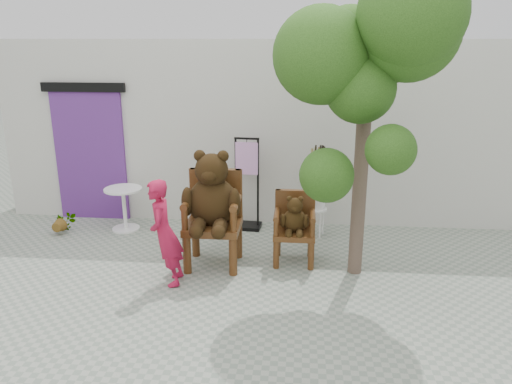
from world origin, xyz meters
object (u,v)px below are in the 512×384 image
chair_big (213,202)px  stool_bucket (317,197)px  person (165,233)px  chair_small (295,222)px  tree (374,50)px  display_stand (247,194)px  cafe_table (124,204)px

chair_big → stool_bucket: bearing=40.2°
person → stool_bucket: bearing=127.0°
chair_small → tree: 2.49m
stool_bucket → chair_big: bearing=-139.8°
chair_big → tree: (1.96, -0.26, 1.97)m
chair_small → display_stand: size_ratio=0.65×
chair_small → tree: bearing=-28.6°
chair_small → stool_bucket: 1.05m
cafe_table → display_stand: display_stand is taller
display_stand → tree: tree is taller
person → stool_bucket: stool_bucket is taller
tree → chair_small: bearing=151.4°
chair_small → person: bearing=-153.0°
display_stand → stool_bucket: 1.15m
chair_big → display_stand: (0.31, 1.43, -0.33)m
chair_small → cafe_table: (-2.77, 0.96, -0.15)m
display_stand → stool_bucket: (1.13, -0.22, 0.06)m
person → display_stand: 2.19m
cafe_table → tree: (3.63, -1.43, 2.44)m
cafe_table → tree: size_ratio=0.18×
cafe_table → tree: bearing=-21.5°
person → display_stand: display_stand is taller
chair_big → tree: size_ratio=0.42×
person → tree: (2.46, 0.35, 2.20)m
person → cafe_table: bearing=-152.8°
cafe_table → display_stand: (1.98, 0.26, 0.14)m
person → display_stand: size_ratio=0.90×
chair_small → cafe_table: 2.94m
tree → stool_bucket: bearing=109.8°
person → chair_big: bearing=134.3°
stool_bucket → cafe_table: bearing=-179.3°
chair_big → person: bearing=-129.5°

